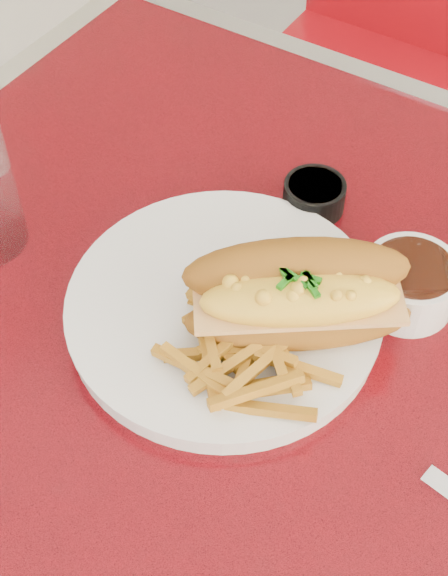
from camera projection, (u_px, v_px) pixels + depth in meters
The scene contains 7 objects.
diner_table at pixel (392, 504), 0.77m from camera, with size 1.23×0.83×0.77m.
dinner_plate at pixel (224, 309), 0.71m from camera, with size 0.32×0.32×0.02m.
mac_hoagie at pixel (298, 295), 0.66m from camera, with size 0.21×0.19×0.08m.
fries_pile at pixel (258, 352), 0.65m from camera, with size 0.11×0.10×0.03m, color orange, non-canonical shape.
fork at pixel (299, 316), 0.69m from camera, with size 0.06×0.14×0.00m.
gravy_ramekin at pixel (410, 283), 0.71m from camera, with size 0.10×0.10×0.05m.
sauce_cup_left at pixel (314, 195), 0.79m from camera, with size 0.08×0.08×0.03m.
Camera 1 is at (0.04, -0.37, 1.34)m, focal length 50.00 mm.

